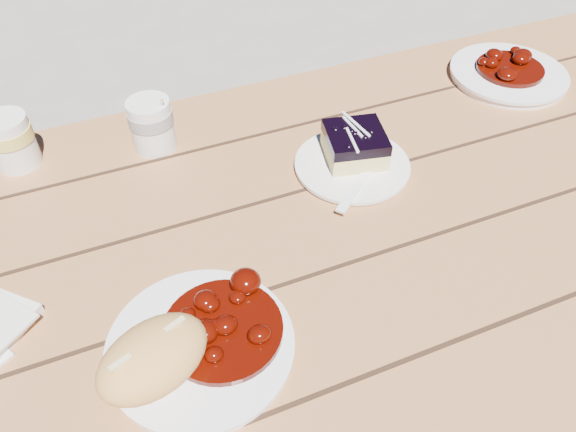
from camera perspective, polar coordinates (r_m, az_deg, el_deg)
name	(u,v)px	position (r m, az deg, el deg)	size (l,w,h in m)	color
picnic_table	(276,307)	(0.93, -1.26, -9.19)	(2.00, 1.55, 0.75)	brown
main_plate	(201,347)	(0.69, -8.84, -13.04)	(0.22, 0.22, 0.02)	white
goulash_stew	(222,322)	(0.68, -6.76, -10.65)	(0.15, 0.15, 0.04)	#440902
bread_roll	(153,358)	(0.65, -13.55, -13.85)	(0.13, 0.09, 0.07)	#E2A557
dessert_plate	(352,166)	(0.92, 6.52, 5.07)	(0.18, 0.18, 0.01)	white
blueberry_cake	(355,144)	(0.91, 6.81, 7.25)	(0.11, 0.11, 0.05)	#EED982
fork_dessert	(357,187)	(0.87, 7.03, 2.97)	(0.03, 0.16, 0.01)	white
coffee_cup	(152,125)	(0.96, -13.67, 9.00)	(0.07, 0.07, 0.09)	white
second_plate	(508,75)	(1.21, 21.45, 13.20)	(0.22, 0.22, 0.02)	white
second_stew	(512,62)	(1.20, 21.82, 14.36)	(0.13, 0.13, 0.04)	#440902
second_cup	(11,141)	(1.00, -26.28, 6.83)	(0.07, 0.07, 0.09)	white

